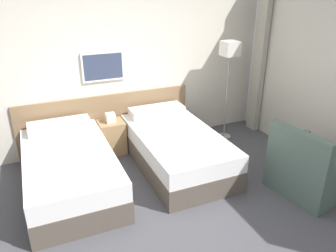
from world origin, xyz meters
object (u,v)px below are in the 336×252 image
at_px(nightstand, 112,137).
at_px(armchair, 310,171).
at_px(bed_near_window, 176,148).
at_px(floor_lamp, 230,57).
at_px(bed_near_door, 70,170).

height_order(nightstand, armchair, armchair).
distance_m(bed_near_window, nightstand, 1.06).
bearing_deg(floor_lamp, armchair, -86.75).
height_order(bed_near_door, floor_lamp, floor_lamp).
bearing_deg(bed_near_window, bed_near_door, 180.00).
xyz_separation_m(bed_near_door, nightstand, (0.75, 0.75, -0.00)).
bearing_deg(floor_lamp, bed_near_window, -155.40).
bearing_deg(nightstand, bed_near_window, -45.06).
relative_size(bed_near_window, armchair, 2.07).
distance_m(bed_near_door, bed_near_window, 1.50).
bearing_deg(nightstand, armchair, -44.91).
height_order(nightstand, floor_lamp, floor_lamp).
bearing_deg(nightstand, bed_near_door, -134.94).
bearing_deg(bed_near_window, armchair, -44.82).
xyz_separation_m(bed_near_window, armchair, (1.29, -1.28, 0.02)).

